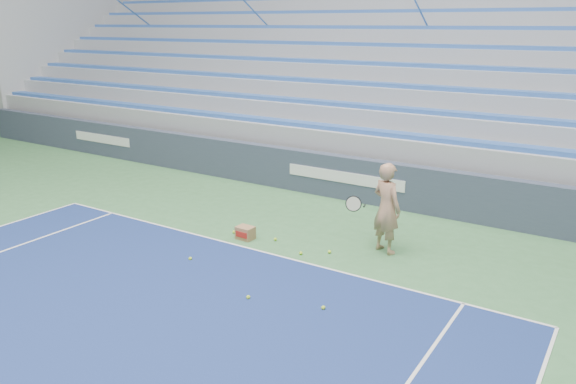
# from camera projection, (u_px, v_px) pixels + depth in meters

# --- Properties ---
(sponsor_barrier) EXTENTS (30.00, 0.32, 1.10)m
(sponsor_barrier) POSITION_uv_depth(u_px,v_px,m) (347.00, 178.00, 14.13)
(sponsor_barrier) COLOR #353E51
(sponsor_barrier) RESTS_ON ground
(bleachers) EXTENTS (31.00, 9.15, 7.30)m
(bleachers) POSITION_uv_depth(u_px,v_px,m) (428.00, 85.00, 18.22)
(bleachers) COLOR #96989E
(bleachers) RESTS_ON ground
(tennis_player) EXTENTS (0.99, 0.94, 1.79)m
(tennis_player) POSITION_uv_depth(u_px,v_px,m) (386.00, 208.00, 10.75)
(tennis_player) COLOR tan
(tennis_player) RESTS_ON ground
(ball_box) EXTENTS (0.37, 0.29, 0.27)m
(ball_box) POSITION_uv_depth(u_px,v_px,m) (245.00, 233.00, 11.60)
(ball_box) COLOR #936B47
(ball_box) RESTS_ON ground
(tennis_ball_0) EXTENTS (0.07, 0.07, 0.07)m
(tennis_ball_0) POSITION_uv_depth(u_px,v_px,m) (275.00, 239.00, 11.53)
(tennis_ball_0) COLOR #BFEA2F
(tennis_ball_0) RESTS_ON ground
(tennis_ball_1) EXTENTS (0.07, 0.07, 0.07)m
(tennis_ball_1) POSITION_uv_depth(u_px,v_px,m) (323.00, 308.00, 8.76)
(tennis_ball_1) COLOR #BFEA2F
(tennis_ball_1) RESTS_ON ground
(tennis_ball_2) EXTENTS (0.07, 0.07, 0.07)m
(tennis_ball_2) POSITION_uv_depth(u_px,v_px,m) (248.00, 297.00, 9.10)
(tennis_ball_2) COLOR #BFEA2F
(tennis_ball_2) RESTS_ON ground
(tennis_ball_3) EXTENTS (0.07, 0.07, 0.07)m
(tennis_ball_3) POSITION_uv_depth(u_px,v_px,m) (190.00, 259.00, 10.58)
(tennis_ball_3) COLOR #BFEA2F
(tennis_ball_3) RESTS_ON ground
(tennis_ball_4) EXTENTS (0.07, 0.07, 0.07)m
(tennis_ball_4) POSITION_uv_depth(u_px,v_px,m) (329.00, 252.00, 10.90)
(tennis_ball_4) COLOR #BFEA2F
(tennis_ball_4) RESTS_ON ground
(tennis_ball_5) EXTENTS (0.07, 0.07, 0.07)m
(tennis_ball_5) POSITION_uv_depth(u_px,v_px,m) (234.00, 232.00, 11.93)
(tennis_ball_5) COLOR #BFEA2F
(tennis_ball_5) RESTS_ON ground
(tennis_ball_6) EXTENTS (0.07, 0.07, 0.07)m
(tennis_ball_6) POSITION_uv_depth(u_px,v_px,m) (301.00, 253.00, 10.84)
(tennis_ball_6) COLOR #BFEA2F
(tennis_ball_6) RESTS_ON ground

